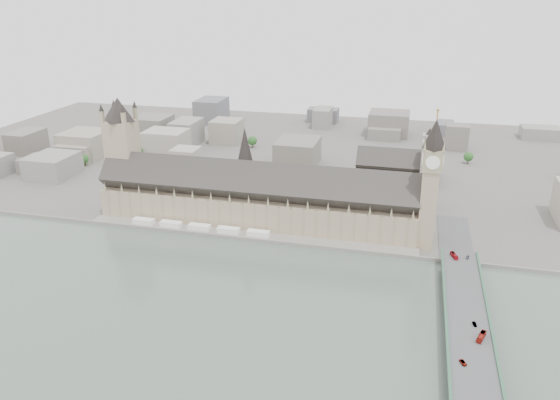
% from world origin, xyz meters
% --- Properties ---
extents(ground, '(900.00, 900.00, 0.00)m').
position_xyz_m(ground, '(0.00, 0.00, 0.00)').
color(ground, '#595651').
rests_on(ground, ground).
extents(river_thames, '(600.00, 600.00, 0.00)m').
position_xyz_m(river_thames, '(0.00, -165.00, 0.00)').
color(river_thames, '#4B584F').
rests_on(river_thames, ground).
extents(embankment_wall, '(600.00, 1.50, 3.00)m').
position_xyz_m(embankment_wall, '(0.00, -15.00, 1.50)').
color(embankment_wall, gray).
rests_on(embankment_wall, ground).
extents(river_terrace, '(270.00, 15.00, 2.00)m').
position_xyz_m(river_terrace, '(0.00, -7.50, 1.00)').
color(river_terrace, gray).
rests_on(river_terrace, ground).
extents(terrace_tents, '(118.00, 7.00, 4.00)m').
position_xyz_m(terrace_tents, '(-40.00, -7.00, 4.00)').
color(terrace_tents, white).
rests_on(terrace_tents, river_terrace).
extents(palace_of_westminster, '(265.00, 40.73, 55.44)m').
position_xyz_m(palace_of_westminster, '(0.00, 19.70, 22.71)').
color(palace_of_westminster, gray).
rests_on(palace_of_westminster, ground).
extents(elizabeth_tower, '(17.00, 17.00, 107.50)m').
position_xyz_m(elizabeth_tower, '(138.00, 8.00, 58.09)').
color(elizabeth_tower, gray).
rests_on(elizabeth_tower, ground).
extents(victoria_tower, '(30.00, 30.00, 100.00)m').
position_xyz_m(victoria_tower, '(-122.00, 26.00, 55.20)').
color(victoria_tower, gray).
rests_on(victoria_tower, ground).
extents(central_tower, '(13.00, 13.00, 48.00)m').
position_xyz_m(central_tower, '(-10.00, 26.00, 57.92)').
color(central_tower, '#847C5B').
rests_on(central_tower, ground).
extents(westminster_bridge, '(25.00, 325.00, 10.25)m').
position_xyz_m(westminster_bridge, '(162.00, -87.50, 5.12)').
color(westminster_bridge, '#474749').
rests_on(westminster_bridge, ground).
extents(bridge_parapets, '(25.00, 235.00, 1.15)m').
position_xyz_m(bridge_parapets, '(162.00, -132.00, 10.82)').
color(bridge_parapets, '#356147').
rests_on(bridge_parapets, westminster_bridge).
extents(westminster_abbey, '(68.00, 36.00, 64.00)m').
position_xyz_m(westminster_abbey, '(110.92, 95.00, 25.08)').
color(westminster_abbey, gray).
rests_on(westminster_abbey, ground).
extents(city_skyline_inland, '(720.00, 360.00, 38.00)m').
position_xyz_m(city_skyline_inland, '(0.00, 245.00, 19.00)').
color(city_skyline_inland, gray).
rests_on(city_skyline_inland, ground).
extents(park_trees, '(110.00, 30.00, 15.00)m').
position_xyz_m(park_trees, '(-10.00, 60.00, 7.50)').
color(park_trees, '#1E4C1B').
rests_on(park_trees, ground).
extents(red_bus_north, '(5.50, 10.27, 2.80)m').
position_xyz_m(red_bus_north, '(157.90, -25.43, 11.65)').
color(red_bus_north, red).
rests_on(red_bus_north, westminster_bridge).
extents(red_bus_south, '(6.10, 11.13, 3.04)m').
position_xyz_m(red_bus_south, '(167.68, -121.02, 11.77)').
color(red_bus_south, '#A41F14').
rests_on(red_bus_south, westminster_bridge).
extents(car_silver, '(2.40, 4.60, 1.44)m').
position_xyz_m(car_silver, '(165.24, -108.39, 10.97)').
color(car_silver, gray).
rests_on(car_silver, westminster_bridge).
extents(car_grey, '(4.09, 5.53, 1.40)m').
position_xyz_m(car_grey, '(157.01, -145.06, 10.95)').
color(car_grey, gray).
rests_on(car_grey, westminster_bridge).
extents(car_approach, '(3.00, 5.21, 1.42)m').
position_xyz_m(car_approach, '(166.96, -24.16, 10.96)').
color(car_approach, gray).
rests_on(car_approach, westminster_bridge).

